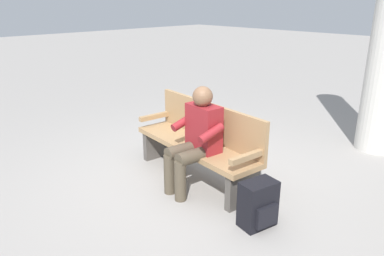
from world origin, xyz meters
TOP-DOWN VIEW (x-y plane):
  - ground_plane at (0.00, 0.00)m, footprint 40.00×40.00m
  - bench_near at (-0.01, -0.07)m, footprint 1.84×0.67m
  - person_seated at (-0.20, 0.18)m, footprint 0.60×0.60m
  - backpack at (-1.13, 0.27)m, footprint 0.31×0.38m

SIDE VIEW (x-z plane):
  - ground_plane at x=0.00m, z-range 0.00..0.00m
  - backpack at x=-1.13m, z-range 0.00..0.45m
  - bench_near at x=-0.01m, z-range 0.01..0.91m
  - person_seated at x=-0.20m, z-range 0.04..1.22m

